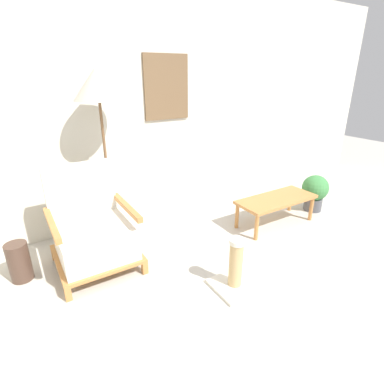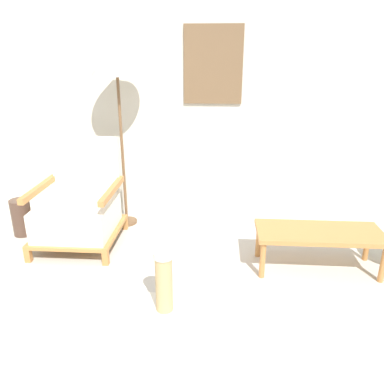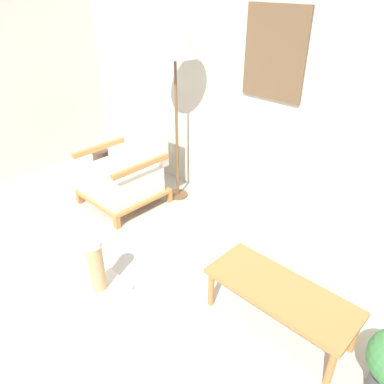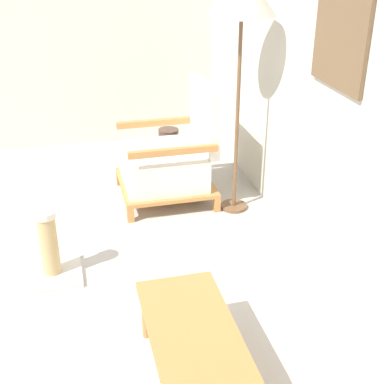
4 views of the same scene
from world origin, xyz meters
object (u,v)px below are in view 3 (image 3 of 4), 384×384
(floor_lamp, at_px, (175,42))
(coffee_table, at_px, (281,294))
(vase, at_px, (102,164))
(armchair, at_px, (125,172))
(scratching_post, at_px, (98,275))

(floor_lamp, distance_m, coffee_table, 2.29)
(floor_lamp, relative_size, coffee_table, 1.79)
(floor_lamp, height_order, coffee_table, floor_lamp)
(vase, bearing_deg, coffee_table, -9.11)
(vase, bearing_deg, floor_lamp, 19.17)
(armchair, height_order, scratching_post, armchair)
(floor_lamp, bearing_deg, coffee_table, -23.46)
(vase, bearing_deg, scratching_post, -35.18)
(floor_lamp, relative_size, scratching_post, 3.78)
(floor_lamp, bearing_deg, scratching_post, -67.14)
(floor_lamp, height_order, vase, floor_lamp)
(vase, xyz_separation_m, scratching_post, (1.53, -1.08, -0.02))
(scratching_post, bearing_deg, floor_lamp, 112.86)
(vase, relative_size, scratching_post, 0.76)
(armchair, bearing_deg, vase, 169.37)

